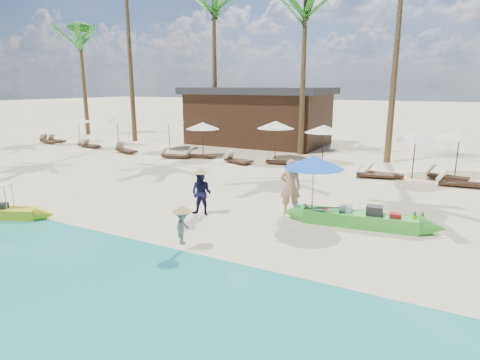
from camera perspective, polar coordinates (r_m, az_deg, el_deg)
The scene contains 33 objects.
ground at distance 12.88m, azimuth 1.11°, elevation -6.81°, with size 240.00×240.00×0.00m, color beige.
wet_sand_strip at distance 9.11m, azimuth -13.95°, elevation -16.15°, with size 240.00×4.50×0.01m, color tan.
green_canoe at distance 13.51m, azimuth 16.60°, elevation -5.32°, with size 5.66×1.19×0.72m.
tourist at distance 14.07m, azimuth 7.18°, elevation -0.97°, with size 0.72×0.47×1.97m, color tan.
vendor_green at distance 13.96m, azimuth -5.51°, elevation -1.90°, with size 0.76×0.59×1.56m, color #141438.
vendor_yellow at distance 11.07m, azimuth -8.16°, elevation -6.63°, with size 0.64×0.37×0.99m, color gray.
blue_umbrella at distance 13.37m, azimuth 10.46°, elevation 2.52°, with size 2.03×2.03×2.19m.
resort_parasol_0 at distance 34.67m, azimuth -22.06°, elevation 7.95°, with size 1.93×1.93×1.99m.
lounger_0_left at distance 35.51m, azimuth -24.67°, elevation 5.20°, with size 1.67×0.56×0.56m.
lounger_0_right at distance 35.10m, azimuth -25.66°, elevation 5.06°, with size 1.93×0.87×0.63m.
resort_parasol_1 at distance 31.61m, azimuth -17.10°, elevation 8.25°, with size 2.14×2.14×2.20m.
lounger_1_left at distance 31.35m, azimuth -20.44°, elevation 4.66°, with size 1.72×0.73×0.57m.
lounger_1_right at distance 31.80m, azimuth -20.91°, elevation 4.74°, with size 1.74×0.69×0.58m.
resort_parasol_2 at distance 28.90m, azimuth -10.14°, elevation 8.46°, with size 2.27×2.27×2.34m.
lounger_2_left at distance 28.26m, azimuth -16.02°, elevation 4.20°, with size 2.09×1.17×0.68m.
resort_parasol_3 at distance 25.41m, azimuth -5.35°, elevation 7.69°, with size 2.13×2.13×2.20m.
lounger_3_left at distance 25.41m, azimuth -9.37°, elevation 3.54°, with size 1.93×1.09×0.63m.
lounger_3_right at distance 25.26m, azimuth -5.75°, elevation 3.59°, with size 1.91×1.02×0.62m.
resort_parasol_4 at distance 24.61m, azimuth 5.08°, elevation 7.83°, with size 2.28×2.28×2.35m.
lounger_4_left at distance 23.38m, azimuth -0.50°, elevation 2.83°, with size 1.75×1.06×0.57m.
lounger_4_right at distance 23.60m, azimuth -0.47°, elevation 2.97°, with size 1.89×0.77×0.62m.
resort_parasol_5 at distance 23.33m, azimuth 11.81°, elevation 7.14°, with size 2.20×2.20×2.27m.
lounger_5_left at distance 23.20m, azimuth 5.46°, elevation 2.71°, with size 1.80×0.87×0.59m.
resort_parasol_6 at distance 21.07m, azimuth 23.74°, elevation 5.73°, with size 2.23×2.23×2.29m.
lounger_6_left at distance 20.70m, azimuth 18.31°, elevation 0.85°, with size 1.95×0.97×0.64m.
lounger_6_right at distance 21.09m, azimuth 19.64°, elevation 0.94°, with size 1.81×0.61×0.61m.
resort_parasol_7 at distance 22.39m, azimuth 28.80°, elevation 5.70°, with size 2.27×2.27×2.34m.
lounger_7_left at distance 21.67m, azimuth 27.13°, elevation 0.58°, with size 1.93×0.90×0.63m.
lounger_7_right at distance 20.43m, azimuth 28.42°, elevation -0.26°, with size 1.90×0.76×0.63m.
palm_0 at distance 40.12m, azimuth -21.76°, elevation 17.63°, with size 2.08×2.08×9.90m.
palm_2 at distance 30.74m, azimuth -3.74°, elevation 22.13°, with size 2.08×2.08×11.33m.
palm_3 at distance 26.89m, azimuth 9.26°, elevation 21.98°, with size 2.08×2.08×10.52m.
pavilion_west at distance 31.41m, azimuth 2.66°, elevation 9.17°, with size 10.80×6.60×4.30m.
Camera 1 is at (5.48, -10.78, 4.41)m, focal length 30.00 mm.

